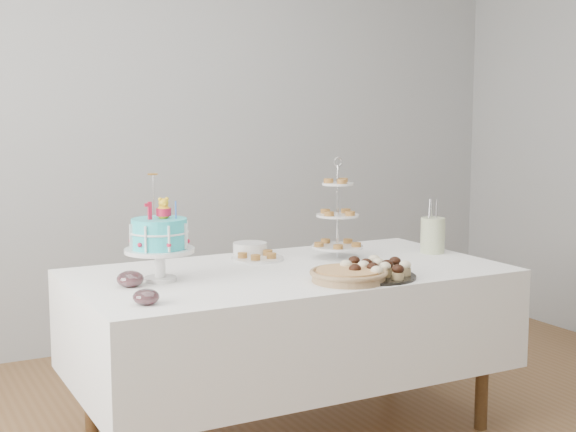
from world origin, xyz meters
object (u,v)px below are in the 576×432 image
utensil_pitcher (433,234)px  pastry_plate (258,256)px  birthday_cake (160,252)px  jam_bowl_a (146,297)px  cupcake_tray (375,269)px  jam_bowl_b (130,279)px  tiered_stand (338,216)px  plate_stack (250,249)px  table (289,319)px  pie (349,275)px

utensil_pitcher → pastry_plate: bearing=176.2°
birthday_cake → jam_bowl_a: birthday_cake is taller
cupcake_tray → jam_bowl_b: 1.03m
tiered_stand → pastry_plate: tiered_stand is taller
plate_stack → utensil_pitcher: bearing=-22.7°
jam_bowl_a → jam_bowl_b: jam_bowl_b is taller
tiered_stand → jam_bowl_a: (-1.12, -0.48, -0.18)m
jam_bowl_b → utensil_pitcher: utensil_pitcher is taller
tiered_stand → jam_bowl_b: 1.11m
table → cupcake_tray: bearing=-52.5°
utensil_pitcher → cupcake_tray: bearing=-136.5°
plate_stack → jam_bowl_a: 1.05m
birthday_cake → tiered_stand: tiered_stand is taller
birthday_cake → tiered_stand: 0.95m
pastry_plate → jam_bowl_a: size_ratio=2.54×
table → jam_bowl_a: (-0.77, -0.32, 0.25)m
table → pastry_plate: pastry_plate is taller
cupcake_tray → jam_bowl_a: cupcake_tray is taller
jam_bowl_a → plate_stack: bearing=43.5°
tiered_stand → birthday_cake: bearing=-173.3°
cupcake_tray → utensil_pitcher: 0.70m
plate_stack → pie: bearing=-81.5°
tiered_stand → pastry_plate: bearing=160.8°
birthday_cake → cupcake_tray: 0.92m
cupcake_tray → tiered_stand: (0.10, 0.48, 0.17)m
table → pastry_plate: bearing=94.3°
pie → jam_bowl_a: bearing=179.3°
cupcake_tray → plate_stack: cupcake_tray is taller
jam_bowl_b → plate_stack: bearing=29.1°
jam_bowl_a → birthday_cake: bearing=63.9°
tiered_stand → pastry_plate: (-0.37, 0.13, -0.19)m
birthday_cake → pie: (0.69, -0.38, -0.09)m
cupcake_tray → pie: bearing=-174.5°
utensil_pitcher → jam_bowl_b: bearing=-166.5°
cupcake_tray → tiered_stand: tiered_stand is taller
table → cupcake_tray: cupcake_tray is taller
table → tiered_stand: bearing=24.2°
tiered_stand → plate_stack: 0.46m
table → birthday_cake: size_ratio=4.25×
table → pie: (0.10, -0.34, 0.26)m
tiered_stand → utensil_pitcher: size_ratio=1.81×
jam_bowl_b → birthday_cake: bearing=19.1°
cupcake_tray → pie: (-0.14, -0.01, -0.01)m
pastry_plate → utensil_pitcher: (0.86, -0.24, 0.08)m
utensil_pitcher → plate_stack: bearing=169.0°
pie → pastry_plate: bearing=101.4°
birthday_cake → cupcake_tray: birthday_cake is taller
birthday_cake → jam_bowl_b: bearing=-160.7°
birthday_cake → pie: birthday_cake is taller
jam_bowl_b → utensil_pitcher: 1.58m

